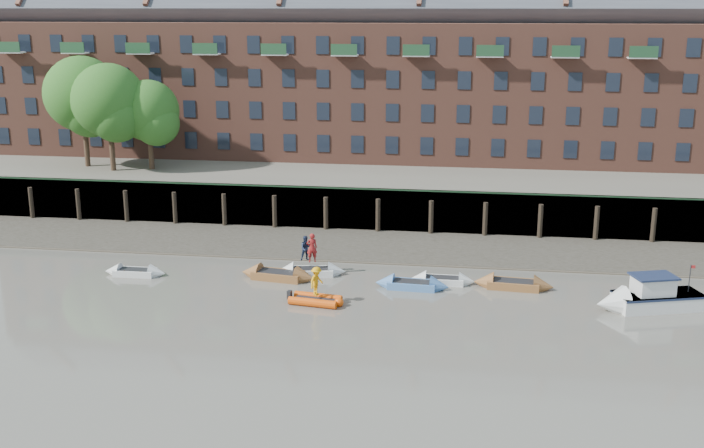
% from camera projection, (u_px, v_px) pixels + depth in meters
% --- Properties ---
extents(ground, '(220.00, 220.00, 0.00)m').
position_uv_depth(ground, '(368.00, 348.00, 41.30)').
color(ground, '#646057').
rests_on(ground, ground).
extents(foreshore, '(110.00, 8.00, 0.50)m').
position_uv_depth(foreshore, '(400.00, 247.00, 58.51)').
color(foreshore, '#3D382F').
rests_on(foreshore, ground).
extents(mud_band, '(110.00, 1.60, 0.10)m').
position_uv_depth(mud_band, '(395.00, 262.00, 55.26)').
color(mud_band, '#4C4336').
rests_on(mud_band, ground).
extents(river_wall, '(110.00, 1.23, 3.30)m').
position_uv_depth(river_wall, '(405.00, 211.00, 62.29)').
color(river_wall, '#2D2A26').
rests_on(river_wall, ground).
extents(bank_terrace, '(110.00, 28.00, 3.20)m').
position_uv_depth(bank_terrace, '(417.00, 175.00, 75.31)').
color(bank_terrace, '#5E594D').
rests_on(bank_terrace, ground).
extents(apartment_terrace, '(80.60, 15.56, 20.98)m').
position_uv_depth(apartment_terrace, '(421.00, 50.00, 73.37)').
color(apartment_terrace, brown).
rests_on(apartment_terrace, bank_terrace).
extents(tree_cluster, '(11.76, 7.74, 9.40)m').
position_uv_depth(tree_cluster, '(106.00, 100.00, 68.71)').
color(tree_cluster, '#3A281C').
rests_on(tree_cluster, bank_terrace).
extents(rowboat_0, '(4.02, 1.23, 1.16)m').
position_uv_depth(rowboat_0, '(135.00, 272.00, 52.40)').
color(rowboat_0, silver).
rests_on(rowboat_0, ground).
extents(rowboat_2, '(5.05, 2.12, 1.42)m').
position_uv_depth(rowboat_2, '(278.00, 275.00, 51.68)').
color(rowboat_2, brown).
rests_on(rowboat_2, ground).
extents(rowboat_3, '(4.59, 1.96, 1.29)m').
position_uv_depth(rowboat_3, '(311.00, 272.00, 52.46)').
color(rowboat_3, silver).
rests_on(rowboat_3, ground).
extents(rowboat_4, '(4.57, 1.57, 1.31)m').
position_uv_depth(rowboat_4, '(412.00, 285.00, 49.97)').
color(rowboat_4, '#4774AE').
rests_on(rowboat_4, ground).
extents(rowboat_5, '(4.05, 1.19, 1.17)m').
position_uv_depth(rowboat_5, '(442.00, 280.00, 50.85)').
color(rowboat_5, silver).
rests_on(rowboat_5, ground).
extents(rowboat_6, '(4.90, 1.79, 1.39)m').
position_uv_depth(rowboat_6, '(513.00, 284.00, 49.99)').
color(rowboat_6, brown).
rests_on(rowboat_6, ground).
extents(rib_tender, '(3.21, 1.88, 0.54)m').
position_uv_depth(rib_tender, '(317.00, 300.00, 47.37)').
color(rib_tender, '#E74E0B').
rests_on(rib_tender, ground).
extents(motor_launch, '(6.47, 3.74, 2.54)m').
position_uv_depth(motor_launch, '(642.00, 298.00, 46.44)').
color(motor_launch, silver).
rests_on(motor_launch, ground).
extents(person_rower_a, '(0.81, 0.68, 1.89)m').
position_uv_depth(person_rower_a, '(312.00, 248.00, 52.06)').
color(person_rower_a, maroon).
rests_on(person_rower_a, rowboat_3).
extents(person_rower_b, '(0.97, 0.88, 1.62)m').
position_uv_depth(person_rower_b, '(306.00, 248.00, 52.39)').
color(person_rower_b, '#19233F').
rests_on(person_rower_b, rowboat_3).
extents(person_rib_crew, '(1.01, 1.26, 1.70)m').
position_uv_depth(person_rib_crew, '(317.00, 281.00, 47.15)').
color(person_rib_crew, orange).
rests_on(person_rib_crew, rib_tender).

